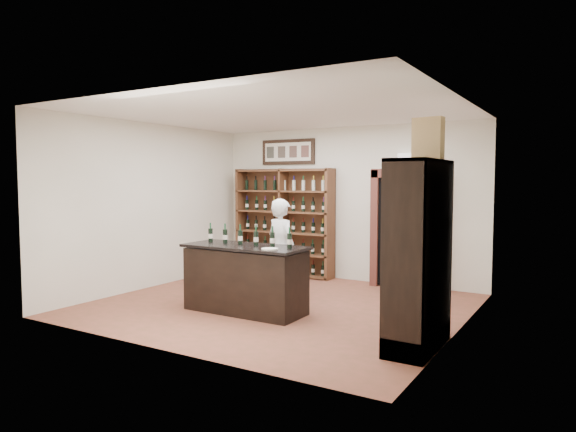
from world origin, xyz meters
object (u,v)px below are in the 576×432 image
(wine_shelf, at_px, (285,222))
(counter_bottle_0, at_px, (210,235))
(shopkeeper, at_px, (282,250))
(wine_crate, at_px, (428,139))
(tasting_counter, at_px, (245,279))
(side_cabinet, at_px, (421,285))

(wine_shelf, bearing_deg, counter_bottle_0, -82.42)
(wine_shelf, bearing_deg, shopkeeper, -59.88)
(counter_bottle_0, distance_m, shopkeeper, 1.19)
(counter_bottle_0, relative_size, wine_crate, 0.60)
(tasting_counter, distance_m, wine_crate, 3.34)
(wine_shelf, height_order, wine_crate, wine_crate)
(counter_bottle_0, relative_size, side_cabinet, 0.14)
(counter_bottle_0, relative_size, shopkeeper, 0.18)
(shopkeeper, bearing_deg, wine_crate, 177.68)
(counter_bottle_0, xyz_separation_m, wine_crate, (3.42, -0.13, 1.34))
(tasting_counter, height_order, wine_crate, wine_crate)
(side_cabinet, bearing_deg, tasting_counter, 173.72)
(shopkeeper, bearing_deg, tasting_counter, 104.19)
(wine_shelf, distance_m, tasting_counter, 3.19)
(wine_shelf, relative_size, side_cabinet, 1.00)
(wine_crate, bearing_deg, counter_bottle_0, -175.51)
(shopkeeper, distance_m, wine_crate, 3.25)
(wine_shelf, relative_size, counter_bottle_0, 7.33)
(wine_crate, bearing_deg, side_cabinet, -78.41)
(side_cabinet, bearing_deg, shopkeeper, 155.20)
(wine_shelf, bearing_deg, wine_crate, -38.09)
(shopkeeper, bearing_deg, side_cabinet, 173.21)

